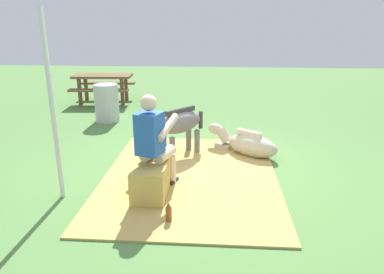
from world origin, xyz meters
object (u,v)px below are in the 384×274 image
pony_standing (177,124)px  pony_lying (247,144)px  tent_pole_left (52,109)px  person_seated (154,140)px  hay_bale (151,181)px  soda_bottle (169,213)px  water_barrel (107,103)px  picnic_bench (103,81)px

pony_standing → pony_lying: size_ratio=0.89×
tent_pole_left → person_seated: bearing=-78.6°
hay_bale → pony_standing: size_ratio=0.60×
soda_bottle → water_barrel: bearing=24.9°
person_seated → soda_bottle: bearing=-160.3°
pony_standing → tent_pole_left: bearing=138.3°
pony_standing → water_barrel: 2.75m
hay_bale → person_seated: bearing=-12.5°
hay_bale → picnic_bench: bearing=22.8°
soda_bottle → pony_standing: bearing=3.6°
person_seated → picnic_bench: person_seated is taller
soda_bottle → tent_pole_left: (0.52, 1.43, 1.03)m
hay_bale → picnic_bench: picnic_bench is taller
person_seated → tent_pole_left: size_ratio=0.57×
hay_bale → soda_bottle: size_ratio=2.79×
person_seated → tent_pole_left: bearing=101.4°
soda_bottle → person_seated: bearing=19.7°
person_seated → pony_standing: (1.23, -0.14, -0.14)m
hay_bale → soda_bottle: (-0.60, -0.30, -0.10)m
person_seated → tent_pole_left: tent_pole_left is taller
soda_bottle → tent_pole_left: size_ratio=0.10×
pony_standing → picnic_bench: size_ratio=0.71×
soda_bottle → water_barrel: 4.50m
pony_lying → tent_pole_left: 3.12m
pony_standing → picnic_bench: 4.54m
water_barrel → hay_bale: bearing=-155.4°
person_seated → water_barrel: 3.71m
soda_bottle → water_barrel: water_barrel is taller
pony_standing → soda_bottle: 2.04m
person_seated → pony_lying: size_ratio=1.05×
picnic_bench → pony_lying: bearing=-136.0°
water_barrel → pony_lying: bearing=-122.9°
pony_lying → tent_pole_left: (-1.67, 2.45, 0.96)m
person_seated → soda_bottle: 1.00m
picnic_bench → soda_bottle: bearing=-156.8°
pony_lying → picnic_bench: (3.66, 3.53, 0.39)m
water_barrel → tent_pole_left: size_ratio=0.35×
pony_lying → hay_bale: bearing=140.3°
pony_standing → person_seated: bearing=173.4°
pony_lying → water_barrel: water_barrel is taller
tent_pole_left → picnic_bench: (5.33, 1.08, -0.57)m
water_barrel → soda_bottle: bearing=-155.1°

